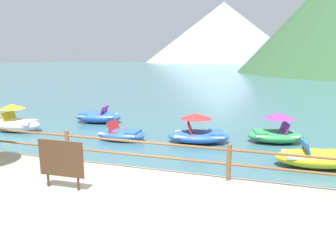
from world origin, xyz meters
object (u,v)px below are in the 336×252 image
object	(u,v)px
pedal_boat_4	(121,134)
pedal_boat_5	(276,133)
sign_board	(61,159)
pedal_boat_1	(199,133)
pedal_boat_0	(98,117)
pedal_boat_3	(16,122)
pedal_boat_7	(317,158)

from	to	relation	value
pedal_boat_4	pedal_boat_5	distance (m)	6.44
pedal_boat_4	pedal_boat_5	xyz separation A→B (m)	(6.24, 1.59, 0.17)
sign_board	pedal_boat_1	world-z (taller)	sign_board
pedal_boat_0	pedal_boat_1	bearing A→B (deg)	-20.86
sign_board	pedal_boat_0	distance (m)	9.66
sign_board	pedal_boat_0	bearing A→B (deg)	114.89
sign_board	pedal_boat_0	size ratio (longest dim) A/B	0.46
pedal_boat_1	pedal_boat_4	bearing A→B (deg)	-169.24
sign_board	pedal_boat_1	bearing A→B (deg)	73.54
pedal_boat_4	pedal_boat_3	bearing A→B (deg)	-179.71
pedal_boat_0	pedal_boat_7	xyz separation A→B (m)	(10.20, -4.05, -0.00)
sign_board	pedal_boat_7	size ratio (longest dim) A/B	0.44
pedal_boat_1	pedal_boat_7	bearing A→B (deg)	-22.76
sign_board	pedal_boat_3	size ratio (longest dim) A/B	0.47
pedal_boat_1	pedal_boat_3	bearing A→B (deg)	-175.77
pedal_boat_4	pedal_boat_5	size ratio (longest dim) A/B	0.88
pedal_boat_5	pedal_boat_3	bearing A→B (deg)	-172.12
pedal_boat_3	pedal_boat_5	size ratio (longest dim) A/B	1.04
pedal_boat_3	pedal_boat_7	distance (m)	12.95
pedal_boat_1	pedal_boat_3	size ratio (longest dim) A/B	1.09
pedal_boat_3	pedal_boat_5	world-z (taller)	pedal_boat_3
pedal_boat_5	pedal_boat_7	distance (m)	3.02
pedal_boat_3	pedal_boat_4	xyz separation A→B (m)	(5.43, 0.03, -0.18)
pedal_boat_3	pedal_boat_4	distance (m)	5.44
sign_board	pedal_boat_7	world-z (taller)	sign_board
pedal_boat_7	pedal_boat_4	bearing A→B (deg)	171.09
sign_board	pedal_boat_4	xyz separation A→B (m)	(-1.31, 5.85, -0.88)
pedal_boat_4	pedal_boat_7	distance (m)	7.56
pedal_boat_0	pedal_boat_3	distance (m)	3.97
sign_board	pedal_boat_5	bearing A→B (deg)	56.44
pedal_boat_0	pedal_boat_5	world-z (taller)	pedal_boat_5
pedal_boat_1	pedal_boat_3	world-z (taller)	pedal_boat_3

